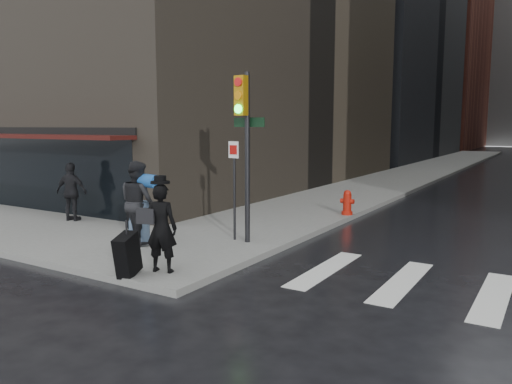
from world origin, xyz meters
TOP-DOWN VIEW (x-y plane):
  - ground at (0.00, 0.00)m, footprint 140.00×140.00m
  - sidewalk_left at (0.00, 27.00)m, footprint 4.00×50.00m
  - bldg_left_far at (-13.00, 62.00)m, footprint 22.00×20.00m
  - storefront at (-7.00, 1.90)m, footprint 8.40×1.11m
  - man_overcoat at (0.95, -1.39)m, footprint 0.98×1.20m
  - man_jeans at (-1.09, 0.27)m, footprint 1.39×1.13m
  - man_greycoat at (-4.87, 1.32)m, footprint 1.10×0.68m
  - traffic_light at (1.06, 1.63)m, footprint 1.02×0.51m
  - fire_hydrant at (1.80, 6.58)m, footprint 0.44×0.35m

SIDE VIEW (x-z plane):
  - ground at x=0.00m, z-range 0.00..0.00m
  - sidewalk_left at x=0.00m, z-range 0.00..0.15m
  - fire_hydrant at x=1.80m, z-range 0.11..0.91m
  - man_overcoat at x=0.95m, z-range -0.01..1.92m
  - man_greycoat at x=-4.87m, z-range 0.15..1.89m
  - man_jeans at x=-1.09m, z-range 0.15..2.16m
  - storefront at x=-7.00m, z-range 0.41..3.24m
  - traffic_light at x=1.06m, z-range 0.74..4.84m
  - bldg_left_far at x=-13.00m, z-range 0.00..26.00m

